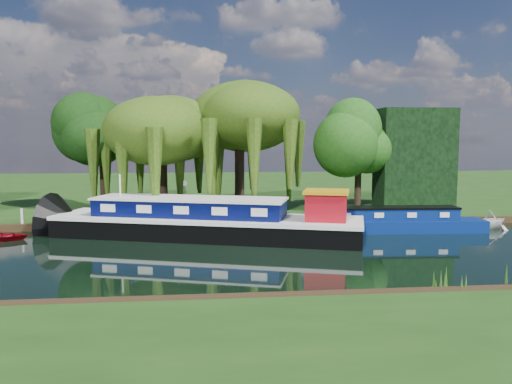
{
  "coord_description": "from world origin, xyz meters",
  "views": [
    {
      "loc": [
        1.95,
        -25.25,
        5.88
      ],
      "look_at": [
        4.99,
        4.31,
        2.8
      ],
      "focal_mm": 35.0,
      "sensor_mm": 36.0,
      "label": 1
    }
  ],
  "objects": [
    {
      "name": "lamppost",
      "position": [
        0.5,
        10.5,
        2.42
      ],
      "size": [
        0.36,
        0.36,
        2.56
      ],
      "color": "silver",
      "rests_on": "far_bank"
    },
    {
      "name": "ground",
      "position": [
        0.0,
        0.0,
        0.0
      ],
      "size": [
        120.0,
        120.0,
        0.0
      ],
      "primitive_type": "plane",
      "color": "black"
    },
    {
      "name": "tree_far_mid",
      "position": [
        -6.32,
        16.51,
        6.27
      ],
      "size": [
        5.16,
        5.16,
        8.44
      ],
      "color": "black",
      "rests_on": "far_bank"
    },
    {
      "name": "far_bank",
      "position": [
        0.0,
        34.0,
        0.23
      ],
      "size": [
        120.0,
        52.0,
        0.45
      ],
      "primitive_type": "cube",
      "color": "#16350E",
      "rests_on": "ground"
    },
    {
      "name": "conifer_hedge",
      "position": [
        19.0,
        14.0,
        4.45
      ],
      "size": [
        6.0,
        3.0,
        8.0
      ],
      "primitive_type": "cube",
      "color": "black",
      "rests_on": "far_bank"
    },
    {
      "name": "reeds_near",
      "position": [
        6.87,
        -7.57,
        0.55
      ],
      "size": [
        33.7,
        1.5,
        1.1
      ],
      "color": "#204913",
      "rests_on": "ground"
    },
    {
      "name": "narrowboat",
      "position": [
        13.92,
        5.5,
        0.62
      ],
      "size": [
        12.09,
        2.68,
        1.75
      ],
      "rotation": [
        0.0,
        0.0,
        -0.06
      ],
      "color": "navy",
      "rests_on": "ground"
    },
    {
      "name": "white_cruiser",
      "position": [
        21.05,
        5.99,
        0.0
      ],
      "size": [
        3.17,
        2.96,
        1.36
      ],
      "primitive_type": "imported",
      "rotation": [
        0.0,
        0.0,
        1.92
      ],
      "color": "silver",
      "rests_on": "ground"
    },
    {
      "name": "dutch_barge",
      "position": [
        2.14,
        4.76,
        0.98
      ],
      "size": [
        19.13,
        9.59,
        3.95
      ],
      "rotation": [
        0.0,
        0.0,
        -0.3
      ],
      "color": "black",
      "rests_on": "ground"
    },
    {
      "name": "tree_far_right",
      "position": [
        14.17,
        13.54,
        5.62
      ],
      "size": [
        4.59,
        4.59,
        7.5
      ],
      "color": "black",
      "rests_on": "far_bank"
    },
    {
      "name": "mooring_posts",
      "position": [
        -0.5,
        8.4,
        0.95
      ],
      "size": [
        19.16,
        0.16,
        1.0
      ],
      "color": "silver",
      "rests_on": "far_bank"
    },
    {
      "name": "willow_right",
      "position": [
        4.5,
        11.35,
        6.99
      ],
      "size": [
        7.36,
        7.36,
        8.97
      ],
      "color": "black",
      "rests_on": "far_bank"
    },
    {
      "name": "willow_left",
      "position": [
        -1.14,
        11.6,
        6.39
      ],
      "size": [
        6.83,
        6.83,
        8.18
      ],
      "color": "black",
      "rests_on": "far_bank"
    },
    {
      "name": "red_dinghy",
      "position": [
        -10.14,
        5.13,
        0.0
      ],
      "size": [
        3.23,
        2.39,
        0.64
      ],
      "primitive_type": "imported",
      "rotation": [
        0.0,
        0.0,
        1.63
      ],
      "color": "maroon",
      "rests_on": "ground"
    }
  ]
}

